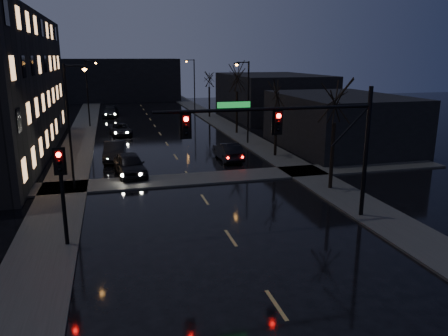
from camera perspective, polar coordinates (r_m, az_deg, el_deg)
sidewalk_left at (r=46.60m, az=-18.39°, el=3.27°), size 3.00×140.00×0.12m
sidewalk_right at (r=48.45m, az=2.11°, el=4.40°), size 3.00×140.00×0.12m
sidewalk_cross at (r=30.84m, az=-4.30°, el=-1.45°), size 40.00×3.00×0.12m
commercial_right_near at (r=42.56m, az=14.80°, el=5.87°), size 10.00×14.00×5.00m
commercial_right_far at (r=63.00m, az=6.23°, el=9.34°), size 12.00×18.00×6.00m
far_block at (r=88.85m, az=-13.35°, el=11.13°), size 22.00×10.00×8.00m
signal_mast at (r=21.98m, az=9.99°, el=4.79°), size 11.11×0.41×7.00m
signal_pole_left at (r=20.58m, az=-20.45°, el=-1.87°), size 0.35×0.41×4.53m
tree_near at (r=28.29m, az=14.42°, el=9.41°), size 3.52×3.52×8.08m
tree_mid_a at (r=37.37m, az=6.94°, el=10.25°), size 3.30×3.30×7.58m
tree_mid_b at (r=48.69m, az=1.73°, el=12.21°), size 3.74×3.74×8.59m
tree_far at (r=62.26m, az=-1.96°, el=12.17°), size 3.43×3.43×7.88m
streetlight_l_near at (r=29.05m, az=-19.26°, el=6.31°), size 1.53×0.28×8.00m
streetlight_l_far at (r=55.89m, az=-17.22°, el=9.98°), size 1.53×0.28×8.00m
streetlight_r_mid at (r=42.83m, az=2.91°, el=9.44°), size 1.53×0.28×8.00m
streetlight_r_far at (r=69.99m, az=-4.07°, el=11.33°), size 1.53×0.28×8.00m
oncoming_car_a at (r=32.36m, az=-12.21°, el=0.43°), size 2.54×5.06×1.66m
oncoming_car_b at (r=37.53m, az=-14.09°, el=2.16°), size 2.00×4.87×1.57m
oncoming_car_c at (r=49.53m, az=-13.34°, el=4.92°), size 2.52×4.78×1.28m
oncoming_car_d at (r=65.13m, az=-14.62°, el=7.12°), size 2.57×5.24×1.47m
lead_car at (r=36.48m, az=0.53°, el=2.20°), size 1.69×4.58×1.50m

